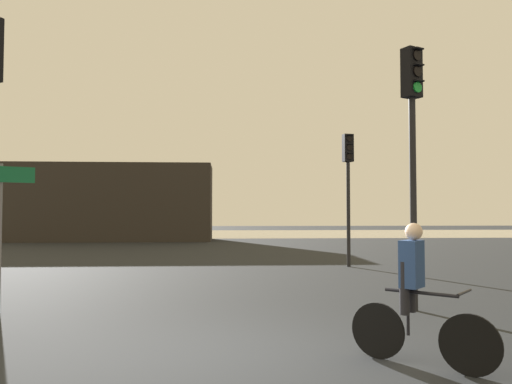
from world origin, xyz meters
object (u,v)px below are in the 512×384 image
(distant_building, at_px, (106,203))
(traffic_light_far_right, at_px, (348,174))
(direction_sign_post, at_px, (0,215))
(traffic_light_near_right, at_px, (412,128))
(cyclist, at_px, (415,293))

(distant_building, xyz_separation_m, traffic_light_far_right, (11.47, -15.82, 0.62))
(distant_building, relative_size, direction_sign_post, 5.07)
(traffic_light_near_right, bearing_deg, cyclist, 41.96)
(distant_building, height_order, cyclist, distant_building)
(traffic_light_near_right, bearing_deg, distant_building, -91.80)
(direction_sign_post, bearing_deg, cyclist, 127.05)
(traffic_light_near_right, relative_size, direction_sign_post, 1.82)
(traffic_light_far_right, distance_m, direction_sign_post, 10.64)
(cyclist, bearing_deg, direction_sign_post, -76.98)
(traffic_light_far_right, bearing_deg, traffic_light_near_right, 75.30)
(distant_building, bearing_deg, traffic_light_near_right, -64.77)
(traffic_light_far_right, xyz_separation_m, direction_sign_post, (-7.92, -7.00, -1.30))
(direction_sign_post, xyz_separation_m, cyclist, (6.09, -3.34, -0.88))
(direction_sign_post, height_order, cyclist, direction_sign_post)
(traffic_light_near_right, distance_m, cyclist, 4.15)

